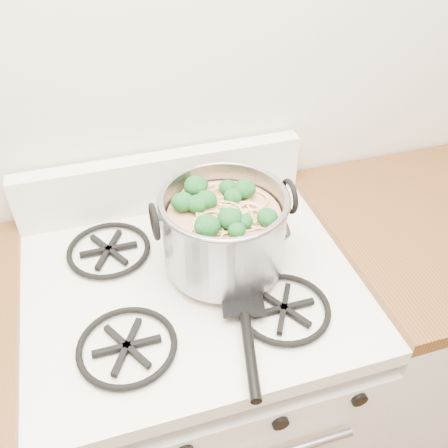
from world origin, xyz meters
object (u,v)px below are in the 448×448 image
(glass_bowl, at_px, (226,237))
(stock_pot, at_px, (224,231))
(gas_range, at_px, (198,392))
(spatula, at_px, (242,295))

(glass_bowl, bearing_deg, stock_pot, -111.89)
(gas_range, bearing_deg, stock_pot, 15.73)
(stock_pot, bearing_deg, glass_bowl, 68.11)
(gas_range, distance_m, glass_bowl, 0.52)
(stock_pot, xyz_separation_m, spatula, (0.00, -0.13, -0.08))
(stock_pot, xyz_separation_m, glass_bowl, (0.02, 0.06, -0.08))
(gas_range, xyz_separation_m, spatula, (0.09, -0.10, 0.50))
(spatula, distance_m, glass_bowl, 0.19)
(gas_range, xyz_separation_m, glass_bowl, (0.11, 0.09, 0.50))
(stock_pot, bearing_deg, spatula, -88.97)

